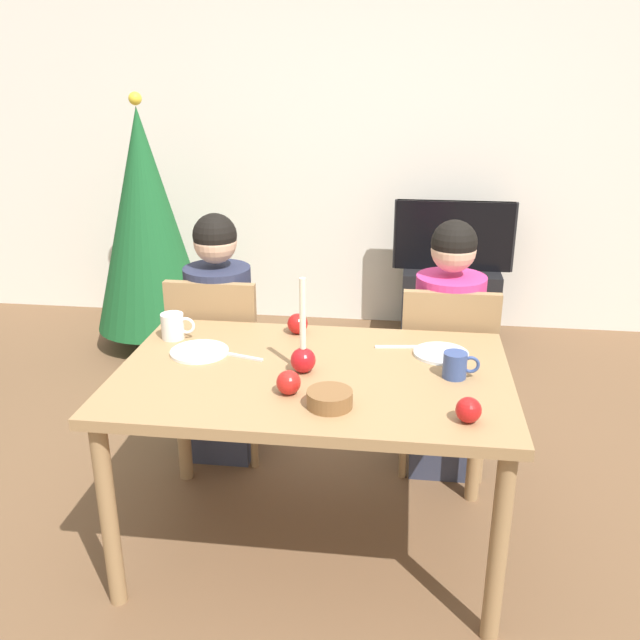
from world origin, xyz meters
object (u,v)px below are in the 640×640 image
Objects in this scene: tv at (454,236)px; candle_centerpiece at (303,353)px; plate_left at (199,352)px; christmas_tree at (146,221)px; bowl_walnuts at (330,399)px; chair_left at (219,357)px; apple_near_candle at (298,324)px; plate_right at (441,353)px; dining_table at (313,392)px; apple_by_right_mug at (469,410)px; person_right_child at (446,354)px; mug_left at (173,326)px; tv_stand at (449,303)px; chair_right at (446,369)px; mug_right at (456,365)px; apple_by_left_plate at (289,382)px; person_left_child at (221,343)px.

tv is 2.27× the size of candle_centerpiece.
tv is at bearing 64.10° from plate_left.
christmas_tree is at bearing -168.62° from tv.
bowl_walnuts is (1.42, -2.17, -0.06)m from christmas_tree.
chair_left reaches higher than apple_near_candle.
tv is 3.84× the size of plate_right.
chair_left is at bearing 130.53° from dining_table.
tv reaches higher than apple_by_right_mug.
person_right_child is 0.72× the size of christmas_tree.
tv is at bearing 59.62° from mug_left.
tv_stand is at bearing 69.45° from apple_near_candle.
apple_near_candle reaches higher than plate_left.
bowl_walnuts is (-0.53, -2.56, 0.54)m from tv_stand.
tv is 3.59× the size of plate_left.
tv_stand is at bearing 74.95° from dining_table.
chair_right is 0.73m from apple_near_candle.
tv is 5.33× the size of bowl_walnuts.
chair_right is at bearing -35.26° from christmas_tree.
mug_right is at bearing -30.24° from chair_left.
tv is at bearing 85.64° from plate_right.
chair_right reaches higher than plate_right.
person_right_child is at bearing 1.81° from chair_left.
chair_left reaches higher than apple_by_right_mug.
chair_left is at bearing 128.20° from candle_centerpiece.
plate_left is at bearing 157.16° from apple_by_right_mug.
tv_stand is 2.47m from candle_centerpiece.
mug_left is at bearing 141.63° from apple_by_left_plate.
chair_left is 4.09× the size of plate_left.
person_left_child is 14.29× the size of apple_by_left_plate.
tv_stand is 7.99× the size of apple_by_right_mug.
mug_left is at bearing 137.08° from plate_left.
apple_near_candle is at bearing -35.08° from person_left_child.
candle_centerpiece is 2.73× the size of mug_right.
person_left_child reaches higher than plate_right.
dining_table is at bearing -72.51° from apple_near_candle.
candle_centerpiece is at bearing -55.92° from christmas_tree.
christmas_tree is at bearing 113.89° from mug_left.
person_left_child is 14.04× the size of apple_near_candle.
candle_centerpiece is at bearing -105.75° from tv.
person_left_child is at bearing -124.42° from tv.
mug_left is (-0.07, -0.40, 0.23)m from person_left_child.
chair_left is 10.97× the size of apple_by_left_plate.
person_left_child is 0.47m from mug_left.
candle_centerpiece is 0.37m from apple_near_candle.
chair_left is at bearing 98.08° from plate_left.
tv is at bearing 74.86° from apple_by_left_plate.
plate_right is (-0.16, -2.10, 0.52)m from tv_stand.
candle_centerpiece is at bearing 116.41° from bowl_walnuts.
christmas_tree reaches higher than apple_near_candle.
chair_right reaches higher than mug_left.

